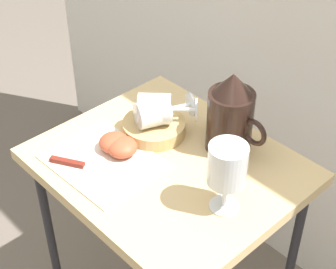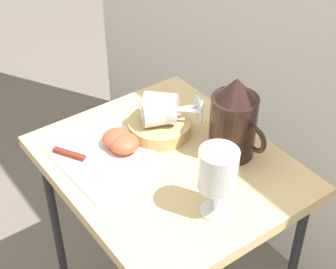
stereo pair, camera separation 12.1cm
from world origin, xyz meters
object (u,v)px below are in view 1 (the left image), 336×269
at_px(table, 168,183).
at_px(apple_half_right, 114,142).
at_px(knife, 83,166).
at_px(basket_tray, 154,128).
at_px(pitcher, 230,119).
at_px(wine_glass_upright, 227,168).
at_px(wine_glass_tipped_far, 155,112).
at_px(apple_half_left, 122,147).
at_px(wine_glass_tipped_near, 156,109).

xyz_separation_m(table, apple_half_right, (-0.12, -0.07, 0.09)).
bearing_deg(apple_half_right, table, 28.87).
bearing_deg(table, knife, -125.59).
height_order(basket_tray, apple_half_right, apple_half_right).
xyz_separation_m(pitcher, knife, (-0.18, -0.30, -0.08)).
xyz_separation_m(wine_glass_upright, wine_glass_tipped_far, (-0.29, 0.06, -0.04)).
relative_size(table, basket_tray, 4.52).
distance_m(basket_tray, wine_glass_upright, 0.31).
distance_m(basket_tray, knife, 0.21).
bearing_deg(apple_half_left, wine_glass_tipped_near, 94.23).
height_order(apple_half_left, knife, apple_half_left).
relative_size(basket_tray, wine_glass_tipped_far, 1.01).
distance_m(wine_glass_upright, apple_half_left, 0.30).
distance_m(basket_tray, pitcher, 0.20).
xyz_separation_m(wine_glass_upright, knife, (-0.30, -0.15, -0.10)).
bearing_deg(basket_tray, knife, -93.10).
bearing_deg(knife, pitcher, 59.73).
bearing_deg(wine_glass_tipped_far, apple_half_left, -87.89).
height_order(pitcher, apple_half_right, pitcher).
relative_size(wine_glass_tipped_near, apple_half_left, 2.07).
bearing_deg(knife, wine_glass_upright, 25.44).
distance_m(wine_glass_upright, wine_glass_tipped_far, 0.30).
relative_size(wine_glass_tipped_near, apple_half_right, 2.07).
height_order(wine_glass_upright, apple_half_right, wine_glass_upright).
bearing_deg(apple_half_right, wine_glass_upright, 9.17).
relative_size(wine_glass_tipped_far, apple_half_right, 2.15).
xyz_separation_m(pitcher, apple_half_left, (-0.15, -0.20, -0.06)).
relative_size(pitcher, wine_glass_tipped_near, 1.37).
height_order(wine_glass_tipped_near, wine_glass_tipped_far, wine_glass_tipped_near).
distance_m(wine_glass_tipped_far, apple_half_right, 0.12).
xyz_separation_m(table, wine_glass_tipped_near, (-0.10, 0.06, 0.14)).
bearing_deg(wine_glass_tipped_far, apple_half_right, -101.45).
xyz_separation_m(table, apple_half_left, (-0.09, -0.06, 0.09)).
xyz_separation_m(wine_glass_tipped_near, knife, (-0.01, -0.22, -0.07)).
relative_size(basket_tray, knife, 0.74).
bearing_deg(table, basket_tray, 154.40).
relative_size(wine_glass_upright, apple_half_left, 2.25).
xyz_separation_m(wine_glass_tipped_near, apple_half_left, (0.01, -0.12, -0.05)).
xyz_separation_m(apple_half_left, knife, (-0.02, -0.10, -0.02)).
xyz_separation_m(wine_glass_tipped_far, knife, (-0.02, -0.21, -0.06)).
bearing_deg(pitcher, basket_tray, -150.76).
xyz_separation_m(wine_glass_tipped_far, apple_half_right, (-0.02, -0.11, -0.05)).
distance_m(wine_glass_upright, knife, 0.35).
bearing_deg(apple_half_left, wine_glass_tipped_far, 92.11).
relative_size(apple_half_left, knife, 0.34).
height_order(basket_tray, knife, basket_tray).
relative_size(table, apple_half_left, 9.77).
distance_m(wine_glass_upright, apple_half_right, 0.32).
height_order(wine_glass_tipped_near, apple_half_right, wine_glass_tipped_near).
bearing_deg(apple_half_left, apple_half_right, -173.58).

